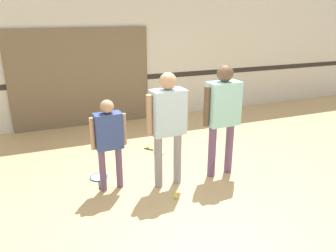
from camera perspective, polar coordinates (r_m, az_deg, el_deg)
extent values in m
plane|color=tan|center=(5.12, 1.23, -10.31)|extent=(16.00, 16.00, 0.00)
cube|color=silver|center=(7.76, -8.45, 12.35)|extent=(16.00, 0.06, 3.20)
cube|color=#2D2823|center=(7.82, -8.19, 8.14)|extent=(16.00, 0.01, 0.12)
cube|color=#756047|center=(7.63, -14.84, 7.95)|extent=(3.07, 0.05, 2.19)
cylinder|color=gray|center=(4.90, -1.69, -6.22)|extent=(0.12, 0.12, 0.84)
cylinder|color=gray|center=(5.03, 1.64, -5.55)|extent=(0.12, 0.12, 0.84)
cube|color=silver|center=(4.69, 0.00, 2.41)|extent=(0.51, 0.30, 0.66)
sphere|color=tan|center=(4.58, 0.00, 7.84)|extent=(0.24, 0.24, 0.24)
cylinder|color=tan|center=(4.58, -3.26, 1.85)|extent=(0.09, 0.09, 0.59)
cylinder|color=tan|center=(4.82, 3.10, 2.74)|extent=(0.09, 0.09, 0.59)
cylinder|color=#6B4C70|center=(4.94, -11.33, -7.54)|extent=(0.10, 0.10, 0.66)
cylinder|color=#6B4C70|center=(4.99, -8.50, -7.06)|extent=(0.10, 0.10, 0.66)
cube|color=#334784|center=(4.73, -10.32, -0.85)|extent=(0.40, 0.24, 0.53)
sphere|color=tan|center=(4.62, -10.59, 3.34)|extent=(0.19, 0.19, 0.19)
cylinder|color=tan|center=(4.69, -13.02, -1.33)|extent=(0.07, 0.07, 0.47)
cylinder|color=tan|center=(4.79, -7.68, -0.54)|extent=(0.07, 0.07, 0.47)
cylinder|color=#6B4C70|center=(5.43, 10.58, -3.79)|extent=(0.13, 0.13, 0.86)
cylinder|color=#6B4C70|center=(5.26, 7.66, -4.40)|extent=(0.13, 0.13, 0.86)
cube|color=#99D8D1|center=(5.09, 9.61, 3.86)|extent=(0.52, 0.30, 0.68)
sphere|color=brown|center=(4.98, 9.91, 9.00)|extent=(0.25, 0.25, 0.25)
cylinder|color=brown|center=(5.26, 12.29, 4.09)|extent=(0.09, 0.09, 0.61)
cylinder|color=brown|center=(4.94, 6.74, 3.40)|extent=(0.09, 0.09, 0.61)
torus|color=#C6D838|center=(6.24, -1.46, -4.48)|extent=(0.38, 0.38, 0.02)
cylinder|color=silver|center=(6.24, -1.46, -4.48)|extent=(0.23, 0.23, 0.01)
cylinder|color=black|center=(6.34, -3.26, -4.09)|extent=(0.15, 0.17, 0.02)
sphere|color=black|center=(6.39, -4.06, -3.92)|extent=(0.03, 0.03, 0.03)
torus|color=blue|center=(5.45, -11.97, -8.70)|extent=(0.32, 0.32, 0.02)
cylinder|color=silver|center=(5.45, -11.97, -8.70)|extent=(0.25, 0.25, 0.01)
cylinder|color=black|center=(5.23, -11.84, -9.99)|extent=(0.05, 0.24, 0.02)
sphere|color=black|center=(5.12, -11.78, -10.63)|extent=(0.03, 0.03, 0.03)
sphere|color=#CCE038|center=(4.79, 1.32, -12.18)|extent=(0.07, 0.07, 0.07)
sphere|color=#CCE038|center=(6.38, -3.54, -3.72)|extent=(0.07, 0.07, 0.07)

